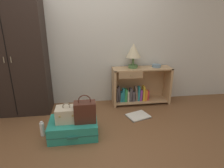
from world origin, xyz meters
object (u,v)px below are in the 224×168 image
object	(u,v)px
wardrobe	(13,57)
bookshelf	(139,87)
suitcase_large	(74,128)
train_case	(67,114)
open_book_on_floor	(138,116)
bottle	(42,129)
bowl	(156,66)
handbag	(85,112)
table_lamp	(133,52)

from	to	relation	value
wardrobe	bookshelf	xyz separation A→B (m)	(2.11, 0.07, -0.64)
suitcase_large	train_case	xyz separation A→B (m)	(-0.07, 0.00, 0.21)
open_book_on_floor	suitcase_large	bearing A→B (deg)	-159.25
suitcase_large	bottle	xyz separation A→B (m)	(-0.43, 0.05, -0.01)
bowl	suitcase_large	distance (m)	1.86
wardrobe	handbag	xyz separation A→B (m)	(1.11, -0.91, -0.59)
suitcase_large	handbag	distance (m)	0.31
bottle	suitcase_large	bearing A→B (deg)	-6.12
wardrobe	bowl	world-z (taller)	wardrobe
bottle	wardrobe	bearing A→B (deg)	122.07
suitcase_large	train_case	distance (m)	0.23
wardrobe	bowl	bearing A→B (deg)	1.67
train_case	open_book_on_floor	distance (m)	1.21
wardrobe	open_book_on_floor	world-z (taller)	wardrobe
bookshelf	suitcase_large	bearing A→B (deg)	-141.73
bookshelf	bowl	size ratio (longest dim) A/B	6.63
bookshelf	open_book_on_floor	bearing A→B (deg)	-104.99
bookshelf	handbag	bearing A→B (deg)	-135.89
bookshelf	bowl	distance (m)	0.50
bowl	handbag	size ratio (longest dim) A/B	0.42
wardrobe	bottle	distance (m)	1.29
wardrobe	table_lamp	distance (m)	1.99
wardrobe	bottle	size ratio (longest dim) A/B	8.84
bookshelf	bottle	world-z (taller)	bookshelf
wardrobe	train_case	bearing A→B (deg)	-44.72
bookshelf	train_case	world-z (taller)	bookshelf
train_case	bottle	world-z (taller)	train_case
wardrobe	handbag	world-z (taller)	wardrobe
table_lamp	bottle	size ratio (longest dim) A/B	1.99
suitcase_large	handbag	size ratio (longest dim) A/B	1.70
suitcase_large	train_case	world-z (taller)	train_case
bookshelf	bottle	size ratio (longest dim) A/B	4.92
bottle	open_book_on_floor	distance (m)	1.50
train_case	handbag	world-z (taller)	handbag
bowl	handbag	world-z (taller)	bowl
wardrobe	bookshelf	world-z (taller)	wardrobe
wardrobe	table_lamp	world-z (taller)	wardrobe
table_lamp	bottle	xyz separation A→B (m)	(-1.48, -0.90, -0.88)
train_case	handbag	bearing A→B (deg)	-11.95
bottle	open_book_on_floor	world-z (taller)	bottle
table_lamp	bottle	distance (m)	1.94
table_lamp	open_book_on_floor	bearing A→B (deg)	-92.48
train_case	open_book_on_floor	xyz separation A→B (m)	(1.10, 0.39, -0.32)
bookshelf	bowl	xyz separation A→B (m)	(0.32, 0.01, 0.39)
wardrobe	train_case	distance (m)	1.37
open_book_on_floor	train_case	bearing A→B (deg)	-160.60
train_case	bowl	bearing A→B (deg)	30.69
wardrobe	table_lamp	size ratio (longest dim) A/B	4.43
suitcase_large	bottle	bearing A→B (deg)	173.88
train_case	table_lamp	bearing A→B (deg)	40.00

